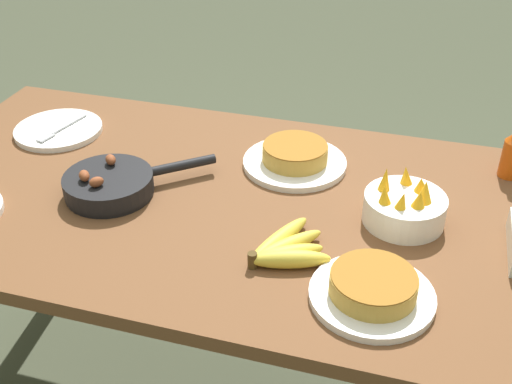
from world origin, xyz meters
TOP-DOWN VIEW (x-y plane):
  - dining_table at (0.00, 0.00)m, footprint 1.82×0.88m
  - banana_bunch at (0.11, -0.18)m, footprint 0.18×0.20m
  - skillet at (-0.34, -0.06)m, footprint 0.32×0.29m
  - frittata_plate_center at (0.05, 0.19)m, footprint 0.27×0.27m
  - frittata_plate_side at (0.31, -0.26)m, footprint 0.24×0.24m
  - empty_plate_far_left at (-0.64, 0.18)m, footprint 0.24×0.24m
  - fruit_bowl_mango at (0.34, 0.02)m, footprint 0.18×0.18m

SIDE VIEW (x-z plane):
  - dining_table at x=0.00m, z-range 0.28..1.04m
  - empty_plate_far_left at x=-0.64m, z-range 0.75..0.77m
  - banana_bunch at x=0.11m, z-range 0.75..0.79m
  - frittata_plate_center at x=0.05m, z-range 0.75..0.81m
  - frittata_plate_side at x=0.31m, z-range 0.75..0.81m
  - skillet at x=-0.34m, z-range 0.74..0.82m
  - fruit_bowl_mango at x=0.34m, z-range 0.73..0.85m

